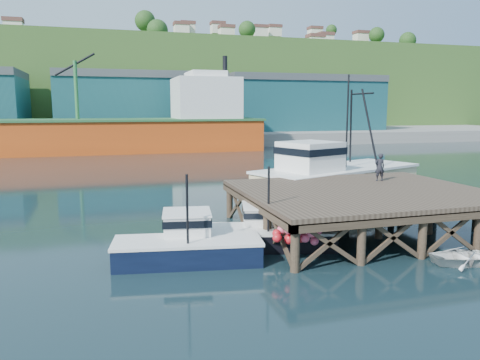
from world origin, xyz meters
name	(u,v)px	position (x,y,z in m)	size (l,w,h in m)	color
ground	(260,239)	(0.00, 0.00, 0.00)	(300.00, 300.00, 0.00)	black
wharf	(365,194)	(5.50, -0.19, 1.94)	(12.00, 10.00, 2.62)	brown
far_quay	(140,135)	(0.00, 70.00, 1.00)	(160.00, 40.00, 2.00)	gray
warehouse_mid	(141,106)	(0.00, 65.00, 6.50)	(28.00, 16.00, 9.00)	#1B565B
warehouse_right	(297,106)	(30.00, 65.00, 6.50)	(30.00, 16.00, 9.00)	#1B565B
cargo_ship	(90,129)	(-8.46, 48.00, 3.31)	(55.50, 10.00, 13.75)	#D44A13
hillside	(128,88)	(0.00, 100.00, 11.00)	(220.00, 50.00, 22.00)	#2D511E
boat_navy	(188,243)	(-3.88, -2.21, 0.75)	(6.20, 3.71, 3.71)	black
boat_black	(267,231)	(-0.06, -1.14, 0.69)	(6.42, 5.32, 3.74)	black
trawler	(334,174)	(8.20, 8.09, 1.73)	(13.34, 8.70, 8.41)	beige
dinghy	(468,256)	(6.84, -5.80, 0.30)	(2.10, 2.94, 0.61)	white
dockworker	(380,167)	(7.86, 2.20, 2.90)	(0.57, 0.37, 1.55)	black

